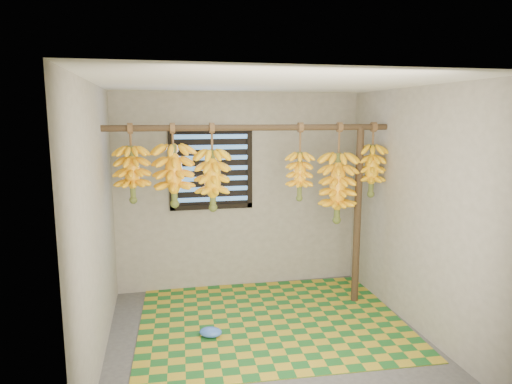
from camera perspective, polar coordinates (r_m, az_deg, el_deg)
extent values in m
cube|color=#434343|center=(4.59, 1.53, -18.09)|extent=(3.00, 3.00, 0.01)
cube|color=silver|center=(4.08, 1.68, 13.50)|extent=(3.00, 3.00, 0.01)
cube|color=gray|center=(5.62, -2.06, 0.07)|extent=(3.00, 0.01, 2.40)
cube|color=gray|center=(4.09, -19.39, -4.06)|extent=(0.01, 3.00, 2.40)
cube|color=gray|center=(4.75, 19.53, -2.22)|extent=(0.01, 3.00, 2.40)
cube|color=black|center=(5.50, -5.63, 2.98)|extent=(1.00, 0.04, 1.00)
cylinder|color=#483521|center=(4.75, -0.39, 8.05)|extent=(3.00, 0.06, 0.06)
cylinder|color=#483521|center=(5.25, 12.56, -3.04)|extent=(0.08, 0.08, 2.00)
cube|color=#1B5C22|center=(4.96, 1.91, -15.74)|extent=(2.80, 2.28, 0.01)
ellipsoid|color=blue|center=(4.63, -5.69, -17.04)|extent=(0.26, 0.23, 0.09)
cylinder|color=brown|center=(4.66, -15.42, 6.64)|extent=(0.02, 0.02, 0.23)
cylinder|color=#4C5923|center=(4.69, -15.23, 2.41)|extent=(0.06, 0.06, 0.52)
cylinder|color=brown|center=(4.65, -10.38, 6.87)|extent=(0.02, 0.02, 0.22)
cylinder|color=#4C5923|center=(4.69, -10.24, 2.31)|extent=(0.06, 0.06, 0.58)
cylinder|color=brown|center=(4.69, -5.53, 6.63)|extent=(0.02, 0.02, 0.28)
cylinder|color=#4C5923|center=(4.72, -5.45, 1.75)|extent=(0.06, 0.06, 0.58)
cylinder|color=brown|center=(4.89, 5.55, 6.53)|extent=(0.02, 0.02, 0.32)
cylinder|color=#4C5923|center=(4.92, 5.48, 2.21)|extent=(0.05, 0.05, 0.48)
cylinder|color=brown|center=(5.04, 10.34, 6.38)|extent=(0.02, 0.02, 0.34)
cylinder|color=#4C5923|center=(5.09, 10.18, 0.73)|extent=(0.07, 0.07, 0.72)
cylinder|color=brown|center=(5.20, 14.44, 6.82)|extent=(0.02, 0.02, 0.25)
cylinder|color=#4C5923|center=(5.23, 14.27, 2.84)|extent=(0.06, 0.06, 0.53)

